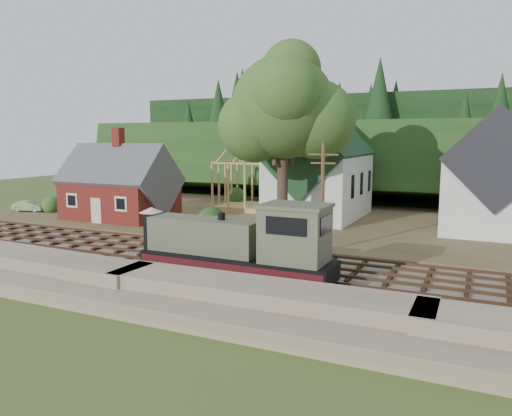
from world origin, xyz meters
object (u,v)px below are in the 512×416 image
at_px(car_blue, 159,215).
at_px(locomotive, 243,247).
at_px(car_green, 29,206).
at_px(patio_set, 151,211).

bearing_deg(car_blue, locomotive, -80.72).
relative_size(locomotive, car_green, 3.26).
distance_m(car_green, patio_set, 20.51).
xyz_separation_m(locomotive, car_green, (-32.86, 13.08, -1.18)).
height_order(car_blue, patio_set, patio_set).
bearing_deg(patio_set, car_blue, 121.30).
xyz_separation_m(locomotive, patio_set, (-12.91, 8.50, 0.16)).
distance_m(car_blue, car_green, 16.56).
xyz_separation_m(car_green, patio_set, (19.95, -4.58, 1.34)).
height_order(locomotive, car_blue, locomotive).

